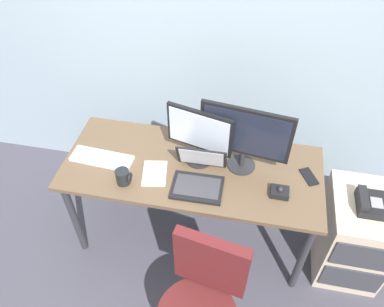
% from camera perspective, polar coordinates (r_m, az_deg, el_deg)
% --- Properties ---
extents(ground_plane, '(8.00, 8.00, 0.00)m').
position_cam_1_polar(ground_plane, '(3.04, 0.00, -11.72)').
color(ground_plane, '#44414C').
extents(back_wall, '(6.00, 0.10, 2.80)m').
position_cam_1_polar(back_wall, '(2.61, 3.15, 19.09)').
color(back_wall, '#90A3AF').
rests_on(back_wall, ground).
extents(desk, '(1.67, 0.69, 0.76)m').
position_cam_1_polar(desk, '(2.50, 0.00, -3.24)').
color(desk, brown).
rests_on(desk, ground).
extents(file_cabinet, '(0.42, 0.53, 0.67)m').
position_cam_1_polar(file_cabinet, '(2.85, 23.12, -11.17)').
color(file_cabinet, beige).
rests_on(file_cabinet, ground).
extents(desk_phone, '(0.17, 0.20, 0.09)m').
position_cam_1_polar(desk_phone, '(2.56, 25.28, -6.79)').
color(desk_phone, black).
rests_on(desk_phone, file_cabinet).
extents(monitor_main, '(0.56, 0.18, 0.46)m').
position_cam_1_polar(monitor_main, '(2.28, 7.99, 2.73)').
color(monitor_main, '#262628').
rests_on(monitor_main, desk).
extents(monitor_side, '(0.42, 0.18, 0.40)m').
position_cam_1_polar(monitor_side, '(2.33, 1.11, 2.98)').
color(monitor_side, '#262628').
rests_on(monitor_side, desk).
extents(keyboard, '(0.42, 0.16, 0.03)m').
position_cam_1_polar(keyboard, '(2.54, -13.42, -0.69)').
color(keyboard, silver).
rests_on(keyboard, desk).
extents(laptop, '(0.32, 0.31, 0.23)m').
position_cam_1_polar(laptop, '(2.32, 1.05, -3.46)').
color(laptop, black).
rests_on(laptop, desk).
extents(trackball_mouse, '(0.11, 0.09, 0.07)m').
position_cam_1_polar(trackball_mouse, '(2.34, 13.08, -5.65)').
color(trackball_mouse, black).
rests_on(trackball_mouse, desk).
extents(coffee_mug, '(0.10, 0.09, 0.10)m').
position_cam_1_polar(coffee_mug, '(2.35, -10.32, -3.47)').
color(coffee_mug, black).
rests_on(coffee_mug, desk).
extents(paper_notepad, '(0.18, 0.23, 0.01)m').
position_cam_1_polar(paper_notepad, '(2.41, -5.66, -2.99)').
color(paper_notepad, white).
rests_on(paper_notepad, desk).
extents(cell_phone, '(0.12, 0.16, 0.01)m').
position_cam_1_polar(cell_phone, '(2.49, 17.21, -3.35)').
color(cell_phone, black).
rests_on(cell_phone, desk).
extents(banana, '(0.19, 0.10, 0.04)m').
position_cam_1_polar(banana, '(2.62, 0.60, 2.60)').
color(banana, yellow).
rests_on(banana, desk).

